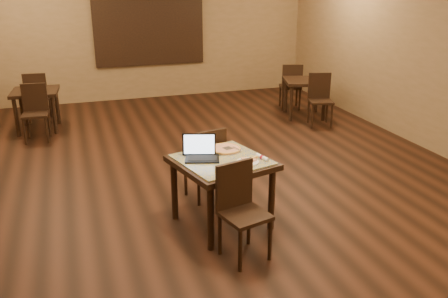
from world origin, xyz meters
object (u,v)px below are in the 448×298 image
object	(u,v)px
other_table_a_chair_near	(320,96)
other_table_a_chair_far	(291,84)
laptop	(201,152)
other_table_b_chair_far	(37,94)
pizza_pan	(226,150)
chair_main_far	(207,160)
other_table_b_chair_near	(35,109)
other_table_b	(36,97)
tiled_table	(222,168)
other_table_a	(305,86)
chair_main_near	(240,205)

from	to	relation	value
other_table_a_chair_near	other_table_a_chair_far	xyz separation A→B (m)	(-0.04, 1.09, 0.00)
laptop	other_table_b_chair_far	world-z (taller)	laptop
laptop	pizza_pan	world-z (taller)	laptop
chair_main_far	pizza_pan	distance (m)	0.47
pizza_pan	other_table_b_chair_near	distance (m)	4.05
other_table_a_chair_far	chair_main_far	bearing A→B (deg)	67.11
other_table_a_chair_far	other_table_b_chair_near	bearing A→B (deg)	20.41
chair_main_far	other_table_b	distance (m)	4.13
tiled_table	other_table_b_chair_far	bearing A→B (deg)	98.15
pizza_pan	other_table_a_chair_near	xyz separation A→B (m)	(2.70, 2.73, -0.24)
other_table_b	pizza_pan	bearing A→B (deg)	-57.05
chair_main_far	other_table_a	distance (m)	4.01
other_table_a_chair_near	other_table_b_chair_near	distance (m)	4.89
other_table_b_chair_near	other_table_b_chair_far	size ratio (longest dim) A/B	1.00
tiled_table	laptop	size ratio (longest dim) A/B	2.74
chair_main_near	other_table_b_chair_far	xyz separation A→B (m)	(-2.01, 5.37, -0.01)
chair_main_near	other_table_b_chair_far	world-z (taller)	chair_main_near
other_table_a	other_table_a_chair_far	xyz separation A→B (m)	(-0.02, 0.54, -0.07)
tiled_table	other_table_a_chair_near	size ratio (longest dim) A/B	1.21
laptop	pizza_pan	xyz separation A→B (m)	(0.32, 0.13, -0.06)
other_table_a	other_table_b	size ratio (longest dim) A/B	1.16
pizza_pan	other_table_b	bearing A→B (deg)	118.33
laptop	pizza_pan	bearing A→B (deg)	39.98
other_table_a	other_table_b_chair_far	xyz separation A→B (m)	(-4.83, 1.24, -0.08)
pizza_pan	tiled_table	bearing A→B (deg)	-116.57
other_table_a	other_table_b	distance (m)	4.87
laptop	tiled_table	bearing A→B (deg)	-10.71
chair_main_near	other_table_b_chair_near	distance (m)	4.74
chair_main_far	other_table_b	xyz separation A→B (m)	(-2.04, 3.59, 0.08)
chair_main_near	other_table_b	size ratio (longest dim) A/B	1.14
chair_main_far	other_table_b_chair_near	bearing A→B (deg)	-69.56
other_table_a_chair_near	laptop	bearing A→B (deg)	-120.68
other_table_b_chair_near	other_table_a_chair_near	bearing A→B (deg)	-3.75
tiled_table	chair_main_far	size ratio (longest dim) A/B	1.24
chair_main_far	other_table_b	world-z (taller)	chair_main_far
chair_main_far	other_table_b_chair_far	distance (m)	4.61
pizza_pan	other_table_b	distance (m)	4.52
pizza_pan	other_table_a	world-z (taller)	pizza_pan
chair_main_near	pizza_pan	distance (m)	0.90
chair_main_far	other_table_a	size ratio (longest dim) A/B	0.96
other_table_a_chair_far	chair_main_near	bearing A→B (deg)	75.00
other_table_a_chair_near	other_table_b_chair_far	xyz separation A→B (m)	(-4.85, 1.78, -0.00)
other_table_a_chair_near	other_table_b	world-z (taller)	other_table_a_chair_near
tiled_table	other_table_b_chair_far	distance (m)	5.17
laptop	other_table_a_chair_near	bearing A→B (deg)	60.73
tiled_table	chair_main_far	distance (m)	0.64
other_table_b_chair_near	pizza_pan	bearing A→B (deg)	-53.52
chair_main_far	other_table_b_chair_far	bearing A→B (deg)	-76.84
chair_main_near	other_table_a	distance (m)	5.00
chair_main_near	other_table_b_chair_far	bearing A→B (deg)	95.75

